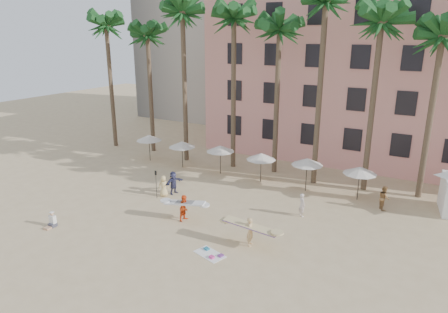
% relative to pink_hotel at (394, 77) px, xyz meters
% --- Properties ---
extents(ground, '(120.00, 120.00, 0.00)m').
position_rel_pink_hotel_xyz_m(ground, '(-7.00, -26.00, -8.00)').
color(ground, '#D1B789').
rests_on(ground, ground).
extents(pink_hotel, '(35.00, 14.00, 16.00)m').
position_rel_pink_hotel_xyz_m(pink_hotel, '(0.00, 0.00, 0.00)').
color(pink_hotel, '#E7988D').
rests_on(pink_hotel, ground).
extents(palm_row, '(44.40, 5.40, 16.30)m').
position_rel_pink_hotel_xyz_m(palm_row, '(-6.49, -11.00, 4.97)').
color(palm_row, brown).
rests_on(palm_row, ground).
extents(umbrella_row, '(22.50, 2.70, 2.73)m').
position_rel_pink_hotel_xyz_m(umbrella_row, '(-10.00, -13.50, -5.67)').
color(umbrella_row, '#332B23').
rests_on(umbrella_row, ground).
extents(beach_towel, '(2.01, 1.49, 0.14)m').
position_rel_pink_hotel_xyz_m(beach_towel, '(-5.60, -25.64, -7.97)').
color(beach_towel, white).
rests_on(beach_towel, ground).
extents(carrier_yellow, '(3.34, 0.83, 1.78)m').
position_rel_pink_hotel_xyz_m(carrier_yellow, '(-4.10, -23.57, -6.99)').
color(carrier_yellow, tan).
rests_on(carrier_yellow, ground).
extents(carrier_white, '(2.84, 1.40, 1.80)m').
position_rel_pink_hotel_xyz_m(carrier_white, '(-9.41, -22.71, -7.04)').
color(carrier_white, '#F44D19').
rests_on(carrier_white, ground).
extents(beachgoers, '(16.17, 6.78, 1.83)m').
position_rel_pink_hotel_xyz_m(beachgoers, '(-7.95, -18.00, -7.12)').
color(beachgoers, beige).
rests_on(beachgoers, ground).
extents(paddle, '(0.18, 0.04, 2.23)m').
position_rel_pink_hotel_xyz_m(paddle, '(-13.44, -20.68, -6.59)').
color(paddle, black).
rests_on(paddle, ground).
extents(seated_man, '(0.45, 0.78, 1.02)m').
position_rel_pink_hotel_xyz_m(seated_man, '(-16.41, -27.79, -7.65)').
color(seated_man, '#3F3F4C').
rests_on(seated_man, ground).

